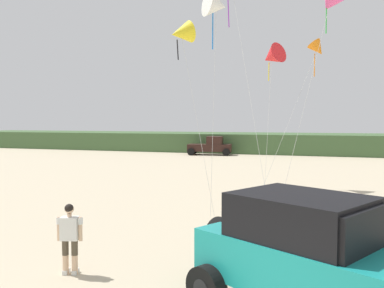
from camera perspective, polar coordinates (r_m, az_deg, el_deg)
The scene contains 9 objects.
dune_ridge at distance 48.62m, azimuth 13.99°, elevation 0.13°, with size 90.00×9.49×2.15m, color #426038.
jeep at distance 7.81m, azimuth 16.69°, elevation -14.73°, with size 4.99×4.14×2.26m.
person_watching at distance 10.19m, azimuth -16.65°, elevation -12.02°, with size 0.60×0.39×1.67m.
distant_pickup at distance 43.63m, azimuth 2.65°, elevation -0.30°, with size 4.84×3.03×1.98m.
kite_orange_streamer at distance 20.75m, azimuth 18.65°, elevation 18.13°, with size 2.56×3.96×9.63m.
kite_pink_ribbon at distance 17.65m, azimuth 3.40°, elevation 18.74°, with size 1.43×2.87×9.02m.
kite_green_box at distance 23.23m, azimuth 11.04°, elevation 11.86°, with size 1.82×3.31×7.88m.
kite_black_sled at distance 23.63m, azimuth 17.08°, elevation 12.52°, with size 3.01×4.31×8.04m.
kite_red_delta at distance 17.39m, azimuth -1.53°, elevation 15.15°, with size 2.60×2.10×7.80m.
Camera 1 is at (2.43, -4.38, 3.59)m, focal length 38.32 mm.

